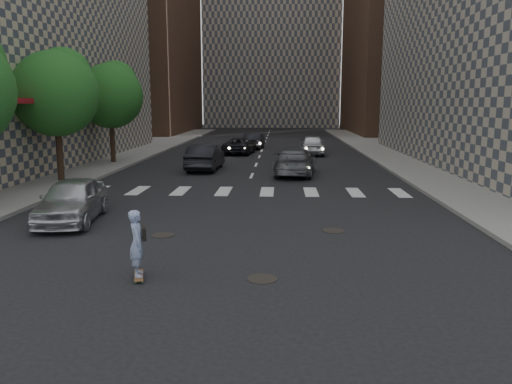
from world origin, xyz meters
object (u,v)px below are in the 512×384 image
(traffic_car_a, at_px, (205,157))
(traffic_car_b, at_px, (295,161))
(tree_c, at_px, (111,93))
(silver_sedan, at_px, (72,200))
(skateboarder, at_px, (137,243))
(tree_b, at_px, (57,90))
(traffic_car_c, at_px, (240,146))
(traffic_car_e, at_px, (254,141))
(traffic_car_d, at_px, (313,145))

(traffic_car_a, relative_size, traffic_car_b, 0.90)
(tree_c, relative_size, silver_sedan, 1.50)
(traffic_car_a, bearing_deg, skateboarder, 96.11)
(tree_c, distance_m, traffic_car_b, 13.33)
(tree_b, height_order, traffic_car_c, tree_b)
(tree_b, xyz_separation_m, silver_sedan, (3.95, -8.26, -3.90))
(silver_sedan, distance_m, traffic_car_b, 14.10)
(tree_c, distance_m, traffic_car_e, 14.95)
(tree_c, distance_m, traffic_car_c, 11.13)
(traffic_car_c, xyz_separation_m, traffic_car_e, (0.93, 4.62, 0.05))
(tree_c, xyz_separation_m, silver_sedan, (3.95, -16.26, -3.90))
(traffic_car_d, bearing_deg, silver_sedan, 69.81)
(traffic_car_a, height_order, traffic_car_b, traffic_car_a)
(tree_c, bearing_deg, traffic_car_b, -21.18)
(traffic_car_b, distance_m, traffic_car_c, 12.18)
(traffic_car_b, xyz_separation_m, traffic_car_c, (-4.09, 11.47, -0.13))
(traffic_car_c, bearing_deg, traffic_car_b, 115.74)
(skateboarder, xyz_separation_m, traffic_car_d, (5.76, 28.30, -0.06))
(traffic_car_a, xyz_separation_m, traffic_car_e, (2.19, 14.33, -0.09))
(tree_c, height_order, traffic_car_b, tree_c)
(traffic_car_b, height_order, traffic_car_c, traffic_car_b)
(tree_c, height_order, traffic_car_d, tree_c)
(skateboarder, bearing_deg, silver_sedan, 109.06)
(tree_b, xyz_separation_m, traffic_car_a, (6.52, 5.15, -3.87))
(traffic_car_a, height_order, traffic_car_e, traffic_car_a)
(tree_c, xyz_separation_m, traffic_car_c, (7.79, 6.86, -4.01))
(tree_c, distance_m, traffic_car_d, 15.54)
(traffic_car_a, bearing_deg, tree_b, 40.57)
(skateboarder, bearing_deg, tree_c, 93.76)
(traffic_car_d, xyz_separation_m, traffic_car_e, (-4.83, 4.93, -0.11))
(traffic_car_c, relative_size, traffic_car_d, 0.99)
(skateboarder, relative_size, traffic_car_a, 0.34)
(tree_c, bearing_deg, tree_b, -90.00)
(skateboarder, relative_size, silver_sedan, 0.37)
(skateboarder, xyz_separation_m, traffic_car_c, (-0.00, 28.61, -0.22))
(tree_c, bearing_deg, silver_sedan, -76.33)
(traffic_car_b, distance_m, traffic_car_d, 11.28)
(tree_c, xyz_separation_m, traffic_car_e, (8.72, 11.49, -3.96))
(tree_b, distance_m, traffic_car_c, 17.26)
(skateboarder, height_order, traffic_car_b, skateboarder)
(traffic_car_e, bearing_deg, traffic_car_d, 139.33)
(traffic_car_e, bearing_deg, tree_b, 70.82)
(tree_b, relative_size, tree_c, 1.00)
(skateboarder, distance_m, traffic_car_b, 17.62)
(tree_c, xyz_separation_m, traffic_car_d, (13.55, 6.55, -3.85))
(traffic_car_a, distance_m, traffic_car_d, 11.73)
(traffic_car_e, bearing_deg, traffic_car_a, 86.22)
(traffic_car_e, bearing_deg, silver_sedan, 85.19)
(tree_c, height_order, skateboarder, tree_c)
(tree_b, relative_size, traffic_car_c, 1.44)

